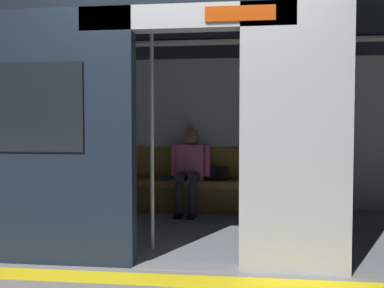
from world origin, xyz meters
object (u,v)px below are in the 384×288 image
at_px(train_car, 194,98).
at_px(book, 167,178).
at_px(person_seated, 190,165).
at_px(grab_pole_door, 152,138).
at_px(handbag, 218,174).
at_px(bench_seat, 205,187).

height_order(train_car, book, train_car).
relative_size(train_car, person_seated, 5.43).
bearing_deg(grab_pole_door, book, -84.69).
relative_size(handbag, grab_pole_door, 0.12).
bearing_deg(train_car, handbag, -102.35).
height_order(person_seated, handbag, person_seated).
distance_m(train_car, book, 1.62).
xyz_separation_m(train_car, grab_pole_door, (0.33, 0.73, -0.44)).
bearing_deg(handbag, train_car, 77.65).
bearing_deg(grab_pole_door, handbag, -107.47).
bearing_deg(handbag, book, -1.76).
relative_size(train_car, bench_seat, 2.07).
bearing_deg(book, person_seated, 159.50).
height_order(bench_seat, person_seated, person_seated).
height_order(train_car, grab_pole_door, train_car).
bearing_deg(train_car, grab_pole_door, 65.41).
relative_size(person_seated, book, 5.35).
height_order(train_car, handbag, train_car).
xyz_separation_m(bench_seat, book, (0.56, -0.08, 0.12)).
bearing_deg(handbag, grab_pole_door, 72.53).
xyz_separation_m(bench_seat, grab_pole_door, (0.39, 1.75, 0.75)).
distance_m(bench_seat, person_seated, 0.39).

